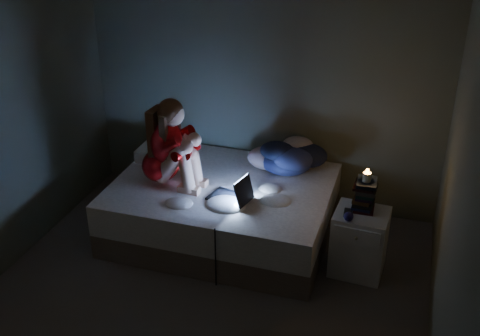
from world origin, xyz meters
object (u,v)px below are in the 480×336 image
at_px(bed, 223,209).
at_px(woman, 159,141).
at_px(candle, 367,177).
at_px(phone, 348,213).
at_px(laptop, 229,187).
at_px(nightstand, 359,242).

distance_m(bed, woman, 0.90).
relative_size(candle, phone, 0.57).
relative_size(woman, phone, 6.09).
distance_m(bed, laptop, 0.50).
height_order(woman, candle, woman).
height_order(nightstand, phone, phone).
distance_m(bed, phone, 1.27).
bearing_deg(bed, woman, -166.39).
distance_m(woman, laptop, 0.77).
height_order(laptop, nightstand, laptop).
xyz_separation_m(laptop, candle, (1.17, 0.12, 0.23)).
relative_size(bed, woman, 2.35).
bearing_deg(nightstand, woman, -178.50).
bearing_deg(laptop, woman, -175.58).
distance_m(nightstand, candle, 0.61).
xyz_separation_m(woman, candle, (1.87, 0.01, -0.07)).
height_order(bed, nightstand, nightstand).
height_order(bed, woman, woman).
xyz_separation_m(nightstand, candle, (-0.00, 0.07, 0.61)).
relative_size(nightstand, candle, 7.44).
bearing_deg(nightstand, phone, -151.39).
distance_m(bed, nightstand, 1.33).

